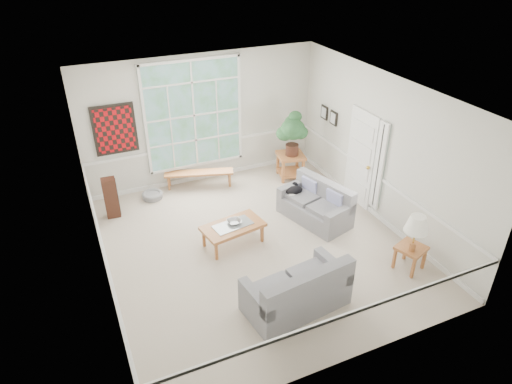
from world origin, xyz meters
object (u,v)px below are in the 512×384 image
(coffee_table, at_px, (233,234))
(side_table, at_px, (409,257))
(end_table, at_px, (290,166))
(loveseat_front, at_px, (296,285))
(loveseat_right, at_px, (315,203))

(coffee_table, xyz_separation_m, side_table, (2.60, -1.95, 0.02))
(coffee_table, xyz_separation_m, end_table, (2.27, 1.97, 0.09))
(loveseat_front, distance_m, coffee_table, 2.00)
(loveseat_right, bearing_deg, coffee_table, 167.37)
(loveseat_front, relative_size, coffee_table, 1.41)
(loveseat_front, height_order, coffee_table, loveseat_front)
(loveseat_right, xyz_separation_m, side_table, (0.74, -2.06, -0.17))
(loveseat_right, height_order, end_table, loveseat_right)
(side_table, bearing_deg, coffee_table, 143.09)
(end_table, bearing_deg, loveseat_right, -102.39)
(loveseat_front, height_order, side_table, loveseat_front)
(end_table, xyz_separation_m, side_table, (0.33, -3.92, -0.07))
(loveseat_right, xyz_separation_m, loveseat_front, (-1.56, -2.07, 0.03))
(loveseat_front, bearing_deg, end_table, 56.28)
(side_table, bearing_deg, loveseat_front, -179.64)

